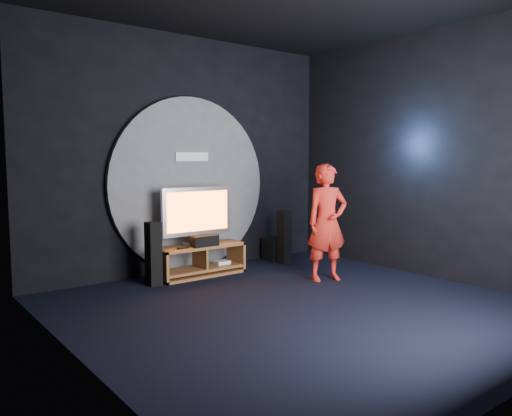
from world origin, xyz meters
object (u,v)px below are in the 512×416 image
at_px(tv, 197,213).
at_px(tower_speaker_right, 284,237).
at_px(tower_speaker_left, 153,254).
at_px(media_console, 201,262).
at_px(subwoofer, 275,249).
at_px(player, 327,222).

bearing_deg(tv, tower_speaker_right, -6.40).
xyz_separation_m(tower_speaker_left, tower_speaker_right, (2.31, -0.01, 0.00)).
xyz_separation_m(tv, tower_speaker_right, (1.53, -0.17, -0.48)).
relative_size(media_console, subwoofer, 3.62).
bearing_deg(subwoofer, media_console, -172.80).
distance_m(tower_speaker_left, tower_speaker_right, 2.31).
distance_m(tv, subwoofer, 1.75).
xyz_separation_m(tv, subwoofer, (1.59, 0.13, -0.73)).
bearing_deg(subwoofer, tower_speaker_left, -173.03).
height_order(media_console, player, player).
xyz_separation_m(subwoofer, player, (-0.33, -1.51, 0.63)).
bearing_deg(media_console, tv, 96.30).
relative_size(tv, tower_speaker_right, 1.32).
relative_size(tower_speaker_left, player, 0.53).
bearing_deg(tower_speaker_right, media_console, 176.08).
bearing_deg(media_console, tower_speaker_right, -3.92).
xyz_separation_m(tower_speaker_left, subwoofer, (2.37, 0.29, -0.24)).
xyz_separation_m(media_console, player, (1.25, -1.31, 0.62)).
height_order(tower_speaker_left, subwoofer, tower_speaker_left).
height_order(media_console, subwoofer, media_console).
distance_m(media_console, tower_speaker_left, 0.83).
distance_m(tv, tower_speaker_left, 0.93).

